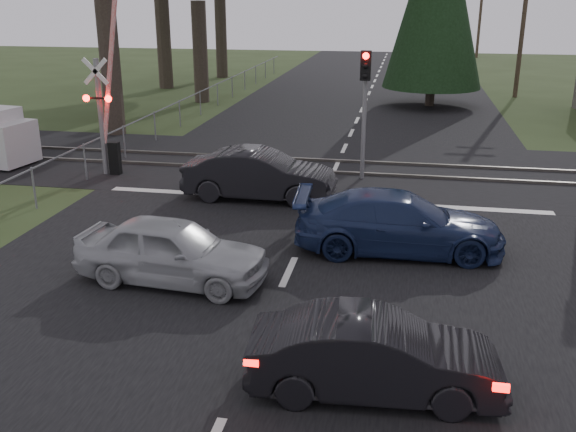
% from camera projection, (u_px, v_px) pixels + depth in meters
% --- Properties ---
extents(ground, '(120.00, 120.00, 0.00)m').
position_uv_depth(ground, '(257.00, 341.00, 11.18)').
color(ground, '#2C3A1A').
rests_on(ground, ground).
extents(road, '(14.00, 100.00, 0.01)m').
position_uv_depth(road, '(328.00, 183.00, 20.47)').
color(road, black).
rests_on(road, ground).
extents(rail_corridor, '(120.00, 8.00, 0.01)m').
position_uv_depth(rail_corridor, '(336.00, 168.00, 22.33)').
color(rail_corridor, black).
rests_on(rail_corridor, ground).
extents(stop_line, '(13.00, 0.35, 0.00)m').
position_uv_depth(stop_line, '(321.00, 200.00, 18.79)').
color(stop_line, silver).
rests_on(stop_line, ground).
extents(rail_near, '(120.00, 0.12, 0.10)m').
position_uv_depth(rail_near, '(333.00, 172.00, 21.57)').
color(rail_near, '#59544C').
rests_on(rail_near, ground).
extents(rail_far, '(120.00, 0.12, 0.10)m').
position_uv_depth(rail_far, '(338.00, 161.00, 23.05)').
color(rail_far, '#59544C').
rests_on(rail_far, ground).
extents(crossing_signal, '(1.62, 0.38, 6.96)m').
position_uv_depth(crossing_signal, '(107.00, 113.00, 20.85)').
color(crossing_signal, slate).
rests_on(crossing_signal, ground).
extents(traffic_signal_center, '(0.32, 0.48, 4.10)m').
position_uv_depth(traffic_signal_center, '(365.00, 93.00, 20.01)').
color(traffic_signal_center, slate).
rests_on(traffic_signal_center, ground).
extents(utility_pole_mid, '(1.80, 0.26, 9.00)m').
position_uv_depth(utility_pole_mid, '(524.00, 13.00, 36.03)').
color(utility_pole_mid, '#4C3D2D').
rests_on(utility_pole_mid, ground).
extents(utility_pole_far, '(1.80, 0.26, 9.00)m').
position_uv_depth(utility_pole_far, '(481.00, 5.00, 59.25)').
color(utility_pole_far, '#4C3D2D').
rests_on(utility_pole_far, ground).
extents(fence_left, '(0.10, 36.00, 1.20)m').
position_uv_depth(fence_left, '(210.00, 110.00, 33.43)').
color(fence_left, slate).
rests_on(fence_left, ground).
extents(dark_hatchback, '(3.87, 1.58, 1.25)m').
position_uv_depth(dark_hatchback, '(375.00, 356.00, 9.56)').
color(dark_hatchback, black).
rests_on(dark_hatchback, ground).
extents(silver_car, '(4.16, 1.98, 1.37)m').
position_uv_depth(silver_car, '(172.00, 251.00, 13.30)').
color(silver_car, '#9A9EA2').
rests_on(silver_car, ground).
extents(blue_sedan, '(4.94, 2.26, 1.40)m').
position_uv_depth(blue_sedan, '(399.00, 223.00, 14.89)').
color(blue_sedan, '#18254A').
rests_on(blue_sedan, ground).
extents(dark_car_far, '(4.43, 1.58, 1.45)m').
position_uv_depth(dark_car_far, '(260.00, 175.00, 18.73)').
color(dark_car_far, black).
rests_on(dark_car_far, ground).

